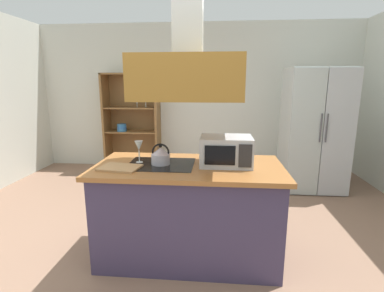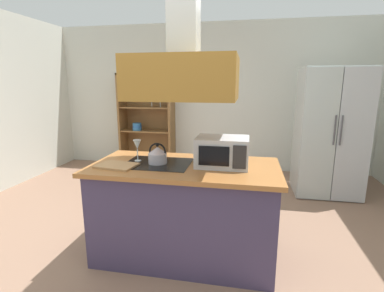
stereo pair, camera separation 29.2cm
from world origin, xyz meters
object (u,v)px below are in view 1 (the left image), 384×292
microwave (226,151)px  wine_glass_on_counter (139,147)px  refrigerator (314,130)px  kettle (161,156)px  dish_cabinet (133,127)px  cutting_board (120,168)px

microwave → wine_glass_on_counter: (-0.80, 0.00, 0.02)m
microwave → wine_glass_on_counter: bearing=179.9°
refrigerator → kettle: (-1.98, -1.99, 0.06)m
dish_cabinet → wine_glass_on_counter: (0.89, -2.79, 0.25)m
cutting_board → wine_glass_on_counter: bearing=60.4°
dish_cabinet → kettle: (1.11, -2.83, 0.18)m
refrigerator → dish_cabinet: (-3.08, 0.84, -0.13)m
dish_cabinet → kettle: 3.04m
kettle → cutting_board: kettle is taller
refrigerator → cutting_board: 3.15m
cutting_board → dish_cabinet: bearing=104.6°
dish_cabinet → kettle: size_ratio=9.38×
cutting_board → microwave: microwave is taller
microwave → cutting_board: bearing=-167.5°
refrigerator → microwave: 2.40m
wine_glass_on_counter → refrigerator: bearing=41.7°
kettle → microwave: bearing=3.8°
cutting_board → microwave: (0.92, 0.20, 0.12)m
refrigerator → kettle: bearing=-134.9°
refrigerator → wine_glass_on_counter: (-2.19, -1.95, 0.13)m
dish_cabinet → microwave: (1.69, -2.79, 0.23)m
kettle → refrigerator: bearing=45.1°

